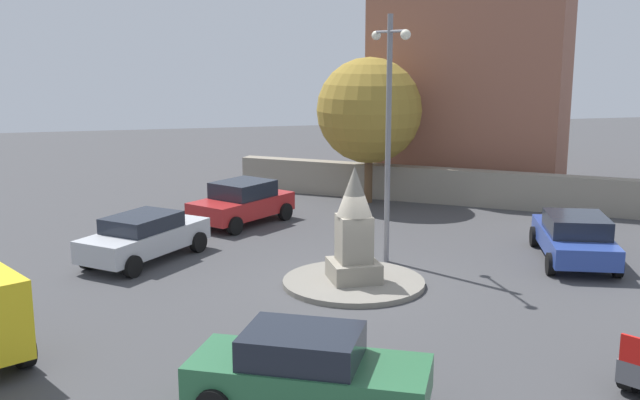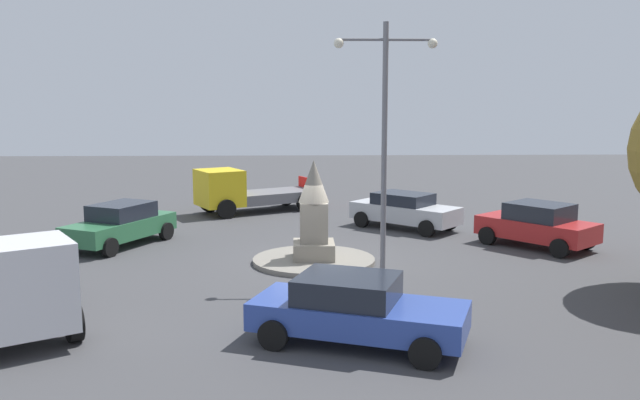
{
  "view_description": "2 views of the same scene",
  "coord_description": "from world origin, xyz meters",
  "px_view_note": "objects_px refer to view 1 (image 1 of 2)",
  "views": [
    {
      "loc": [
        -19.06,
        5.39,
        6.47
      ],
      "look_at": [
        0.98,
        0.71,
        2.2
      ],
      "focal_mm": 42.74,
      "sensor_mm": 36.0,
      "label": 1
    },
    {
      "loc": [
        -0.47,
        -20.74,
        5.17
      ],
      "look_at": [
        0.17,
        -0.82,
        2.13
      ],
      "focal_mm": 37.8,
      "sensor_mm": 36.0,
      "label": 2
    }
  ],
  "objects_px": {
    "car_red_approaching": "(242,202)",
    "tree_near_wall": "(369,111)",
    "monument": "(354,229)",
    "car_green_far_side": "(307,370)",
    "streetlamp": "(389,116)",
    "car_silver_near_island": "(144,236)",
    "corner_building": "(476,56)",
    "car_blue_parked_right": "(574,237)"
  },
  "relations": [
    {
      "from": "car_red_approaching",
      "to": "tree_near_wall",
      "type": "bearing_deg",
      "value": -64.87
    },
    {
      "from": "monument",
      "to": "car_green_far_side",
      "type": "distance_m",
      "value": 7.32
    },
    {
      "from": "streetlamp",
      "to": "car_silver_near_island",
      "type": "height_order",
      "value": "streetlamp"
    },
    {
      "from": "corner_building",
      "to": "tree_near_wall",
      "type": "height_order",
      "value": "corner_building"
    },
    {
      "from": "streetlamp",
      "to": "car_green_far_side",
      "type": "bearing_deg",
      "value": 153.7
    },
    {
      "from": "car_green_far_side",
      "to": "tree_near_wall",
      "type": "relative_size",
      "value": 0.77
    },
    {
      "from": "streetlamp",
      "to": "corner_building",
      "type": "bearing_deg",
      "value": -34.19
    },
    {
      "from": "streetlamp",
      "to": "car_silver_near_island",
      "type": "distance_m",
      "value": 8.13
    },
    {
      "from": "car_red_approaching",
      "to": "car_blue_parked_right",
      "type": "height_order",
      "value": "car_red_approaching"
    },
    {
      "from": "car_green_far_side",
      "to": "monument",
      "type": "bearing_deg",
      "value": -22.16
    },
    {
      "from": "car_silver_near_island",
      "to": "tree_near_wall",
      "type": "xyz_separation_m",
      "value": [
        6.7,
        -9.03,
        3.02
      ]
    },
    {
      "from": "streetlamp",
      "to": "corner_building",
      "type": "relative_size",
      "value": 0.62
    },
    {
      "from": "streetlamp",
      "to": "car_blue_parked_right",
      "type": "height_order",
      "value": "streetlamp"
    },
    {
      "from": "car_silver_near_island",
      "to": "corner_building",
      "type": "bearing_deg",
      "value": -56.25
    },
    {
      "from": "streetlamp",
      "to": "car_silver_near_island",
      "type": "bearing_deg",
      "value": 76.1
    },
    {
      "from": "car_silver_near_island",
      "to": "tree_near_wall",
      "type": "bearing_deg",
      "value": -53.45
    },
    {
      "from": "car_green_far_side",
      "to": "car_red_approaching",
      "type": "xyz_separation_m",
      "value": [
        14.57,
        -0.74,
        0.03
      ]
    },
    {
      "from": "corner_building",
      "to": "car_silver_near_island",
      "type": "bearing_deg",
      "value": 123.75
    },
    {
      "from": "monument",
      "to": "car_blue_parked_right",
      "type": "relative_size",
      "value": 0.64
    },
    {
      "from": "car_silver_near_island",
      "to": "streetlamp",
      "type": "bearing_deg",
      "value": -103.9
    },
    {
      "from": "car_silver_near_island",
      "to": "corner_building",
      "type": "distance_m",
      "value": 18.88
    },
    {
      "from": "monument",
      "to": "corner_building",
      "type": "distance_m",
      "value": 17.39
    },
    {
      "from": "car_red_approaching",
      "to": "streetlamp",
      "type": "bearing_deg",
      "value": -148.52
    },
    {
      "from": "monument",
      "to": "tree_near_wall",
      "type": "bearing_deg",
      "value": -18.74
    },
    {
      "from": "car_green_far_side",
      "to": "car_silver_near_island",
      "type": "distance_m",
      "value": 10.83
    },
    {
      "from": "car_blue_parked_right",
      "to": "tree_near_wall",
      "type": "height_order",
      "value": "tree_near_wall"
    },
    {
      "from": "car_silver_near_island",
      "to": "corner_building",
      "type": "height_order",
      "value": "corner_building"
    },
    {
      "from": "car_red_approaching",
      "to": "car_silver_near_island",
      "type": "xyz_separation_m",
      "value": [
        -4.09,
        3.49,
        -0.05
      ]
    },
    {
      "from": "tree_near_wall",
      "to": "car_green_far_side",
      "type": "bearing_deg",
      "value": 159.9
    },
    {
      "from": "monument",
      "to": "car_green_far_side",
      "type": "xyz_separation_m",
      "value": [
        -6.74,
        2.75,
        -0.79
      ]
    },
    {
      "from": "streetlamp",
      "to": "tree_near_wall",
      "type": "height_order",
      "value": "streetlamp"
    },
    {
      "from": "car_blue_parked_right",
      "to": "car_silver_near_island",
      "type": "bearing_deg",
      "value": 76.54
    },
    {
      "from": "corner_building",
      "to": "car_blue_parked_right",
      "type": "bearing_deg",
      "value": 169.01
    },
    {
      "from": "streetlamp",
      "to": "car_green_far_side",
      "type": "relative_size",
      "value": 1.59
    },
    {
      "from": "monument",
      "to": "car_blue_parked_right",
      "type": "bearing_deg",
      "value": -84.14
    },
    {
      "from": "corner_building",
      "to": "streetlamp",
      "type": "bearing_deg",
      "value": 145.81
    },
    {
      "from": "car_silver_near_island",
      "to": "tree_near_wall",
      "type": "height_order",
      "value": "tree_near_wall"
    },
    {
      "from": "monument",
      "to": "streetlamp",
      "type": "bearing_deg",
      "value": -38.31
    },
    {
      "from": "monument",
      "to": "car_blue_parked_right",
      "type": "height_order",
      "value": "monument"
    },
    {
      "from": "car_blue_parked_right",
      "to": "corner_building",
      "type": "relative_size",
      "value": 0.41
    },
    {
      "from": "monument",
      "to": "car_silver_near_island",
      "type": "xyz_separation_m",
      "value": [
        3.73,
        5.5,
        -0.81
      ]
    },
    {
      "from": "car_green_far_side",
      "to": "tree_near_wall",
      "type": "distance_m",
      "value": 18.53
    }
  ]
}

